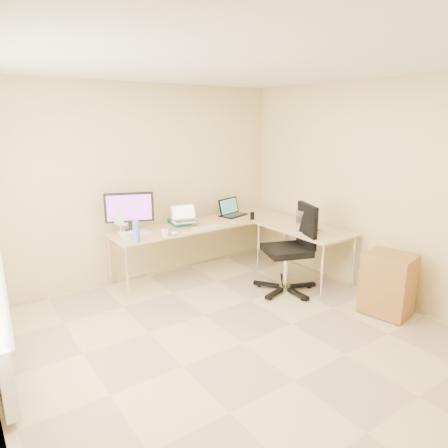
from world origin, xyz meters
TOP-DOWN VIEW (x-y plane):
  - floor at (0.00, 0.00)m, footprint 4.50×4.50m
  - ceiling at (0.00, 0.00)m, footprint 4.50×4.50m
  - wall_back at (0.00, 2.25)m, footprint 4.50×0.00m
  - wall_right at (2.10, 0.00)m, footprint 0.00×4.50m
  - desk_main at (0.72, 1.85)m, footprint 2.65×0.70m
  - desk_return at (1.70, 0.85)m, footprint 0.70×1.30m
  - monitor at (-0.30, 1.98)m, footprint 0.64×0.41m
  - book_stack at (0.41, 1.99)m, footprint 0.28×0.35m
  - laptop_center at (0.44, 1.86)m, footprint 0.40×0.34m
  - laptop_black at (1.33, 1.96)m, footprint 0.47×0.39m
  - keyboard at (0.61, 1.58)m, footprint 0.41×0.12m
  - mouse at (1.02, 1.55)m, footprint 0.12×0.10m
  - mug at (-0.03, 1.55)m, footprint 0.10×0.10m
  - cd_stack at (0.09, 1.55)m, footprint 0.14×0.14m
  - water_bottle at (-0.40, 1.55)m, footprint 0.09×0.09m
  - papers at (-0.20, 1.94)m, footprint 0.25×0.34m
  - white_box at (-0.40, 1.74)m, footprint 0.21×0.16m
  - desk_fan at (-0.40, 2.05)m, footprint 0.25×0.25m
  - black_cup at (1.40, 1.60)m, footprint 0.08×0.08m
  - laptop_return at (1.61, 0.68)m, footprint 0.42×0.37m
  - office_chair at (1.22, 0.69)m, footprint 0.88×0.88m
  - cabinet at (1.72, -0.43)m, footprint 0.49×0.57m
  - radiator at (-2.03, 0.40)m, footprint 0.09×0.80m

SIDE VIEW (x-z plane):
  - floor at x=0.00m, z-range 0.00..0.00m
  - radiator at x=-2.03m, z-range 0.07..0.62m
  - cabinet at x=1.72m, z-range 0.01..0.71m
  - desk_main at x=0.72m, z-range 0.00..0.73m
  - desk_return at x=1.70m, z-range 0.00..0.73m
  - office_chair at x=1.22m, z-range -0.07..1.07m
  - papers at x=-0.20m, z-range 0.73..0.74m
  - keyboard at x=0.61m, z-range 0.73..0.75m
  - cd_stack at x=0.09m, z-range 0.73..0.76m
  - mouse at x=1.02m, z-range 0.73..0.77m
  - book_stack at x=0.41m, z-range 0.73..0.78m
  - white_box at x=-0.40m, z-range 0.73..0.80m
  - mug at x=-0.03m, z-range 0.73..0.82m
  - black_cup at x=1.40m, z-range 0.73..0.84m
  - laptop_return at x=1.61m, z-range 0.73..0.96m
  - laptop_black at x=1.33m, z-range 0.73..0.99m
  - water_bottle at x=-0.40m, z-range 0.73..0.99m
  - desk_fan at x=-0.40m, z-range 0.73..1.03m
  - laptop_center at x=0.44m, z-range 0.78..1.01m
  - monitor at x=-0.30m, z-range 0.73..1.26m
  - wall_back at x=0.00m, z-range -0.95..3.55m
  - wall_right at x=2.10m, z-range -0.95..3.55m
  - ceiling at x=0.00m, z-range 2.60..2.60m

